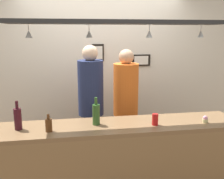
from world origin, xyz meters
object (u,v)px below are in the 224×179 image
at_px(picture_frame_crest, 98,53).
at_px(bottle_beer_brown_stubby, 49,125).
at_px(bottle_champagne_green, 96,114).
at_px(drink_can, 155,119).
at_px(bottle_wine_dark_red, 18,118).
at_px(cupcake, 205,119).
at_px(person_middle_navy_shirt, 91,98).
at_px(picture_frame_lower_pair, 141,60).
at_px(person_right_orange_shirt, 126,99).

bearing_deg(picture_frame_crest, bottle_beer_brown_stubby, -113.83).
height_order(bottle_champagne_green, drink_can, bottle_champagne_green).
height_order(bottle_wine_dark_red, bottle_champagne_green, same).
bearing_deg(cupcake, drink_can, 178.63).
xyz_separation_m(person_middle_navy_shirt, picture_frame_crest, (0.17, 0.63, 0.55)).
bearing_deg(bottle_wine_dark_red, person_middle_navy_shirt, 43.44).
distance_m(bottle_champagne_green, picture_frame_crest, 1.49).
height_order(person_middle_navy_shirt, picture_frame_lower_pair, person_middle_navy_shirt).
height_order(person_middle_navy_shirt, bottle_beer_brown_stubby, person_middle_navy_shirt).
bearing_deg(bottle_beer_brown_stubby, bottle_wine_dark_red, 160.74).
relative_size(person_right_orange_shirt, cupcake, 22.00).
xyz_separation_m(cupcake, picture_frame_lower_pair, (-0.32, 1.50, 0.50)).
bearing_deg(bottle_beer_brown_stubby, picture_frame_lower_pair, 47.95).
distance_m(person_middle_navy_shirt, person_right_orange_shirt, 0.48).
bearing_deg(person_right_orange_shirt, bottle_wine_dark_red, -149.36).
bearing_deg(drink_can, person_middle_navy_shirt, 125.62).
relative_size(bottle_champagne_green, cupcake, 3.85).
relative_size(drink_can, cupcake, 1.56).
xyz_separation_m(person_middle_navy_shirt, drink_can, (0.61, -0.86, -0.05)).
bearing_deg(bottle_wine_dark_red, bottle_champagne_green, 1.30).
distance_m(bottle_beer_brown_stubby, bottle_champagne_green, 0.51).
bearing_deg(picture_frame_crest, picture_frame_lower_pair, 0.00).
bearing_deg(person_right_orange_shirt, bottle_champagne_green, -123.16).
relative_size(person_middle_navy_shirt, bottle_champagne_green, 5.91).
bearing_deg(cupcake, bottle_wine_dark_red, 176.78).
distance_m(bottle_wine_dark_red, bottle_champagne_green, 0.80).
height_order(drink_can, picture_frame_crest, picture_frame_crest).
bearing_deg(picture_frame_crest, person_right_orange_shirt, -63.93).
bearing_deg(bottle_champagne_green, picture_frame_crest, 82.72).
xyz_separation_m(person_middle_navy_shirt, bottle_champagne_green, (-0.00, -0.74, 0.01)).
relative_size(bottle_champagne_green, drink_can, 2.46).
height_order(bottle_beer_brown_stubby, picture_frame_crest, picture_frame_crest).
bearing_deg(person_right_orange_shirt, person_middle_navy_shirt, 180.00).
height_order(picture_frame_crest, picture_frame_lower_pair, picture_frame_crest).
bearing_deg(cupcake, person_middle_navy_shirt, 143.64).
relative_size(bottle_beer_brown_stubby, picture_frame_lower_pair, 0.60).
height_order(bottle_beer_brown_stubby, drink_can, bottle_beer_brown_stubby).
bearing_deg(picture_frame_crest, drink_can, -73.42).
distance_m(picture_frame_crest, picture_frame_lower_pair, 0.70).
relative_size(drink_can, picture_frame_crest, 0.47).
distance_m(bottle_wine_dark_red, picture_frame_lower_pair, 2.21).
height_order(bottle_champagne_green, cupcake, bottle_champagne_green).
relative_size(person_right_orange_shirt, bottle_champagne_green, 5.72).
bearing_deg(drink_can, picture_frame_lower_pair, 80.58).
xyz_separation_m(bottle_beer_brown_stubby, bottle_champagne_green, (0.49, 0.13, 0.05)).
xyz_separation_m(bottle_beer_brown_stubby, picture_frame_lower_pair, (1.35, 1.50, 0.46)).
xyz_separation_m(person_middle_navy_shirt, bottle_beer_brown_stubby, (-0.49, -0.87, -0.04)).
relative_size(person_middle_navy_shirt, bottle_beer_brown_stubby, 9.85).
distance_m(cupcake, picture_frame_crest, 1.92).
height_order(bottle_champagne_green, picture_frame_crest, picture_frame_crest).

